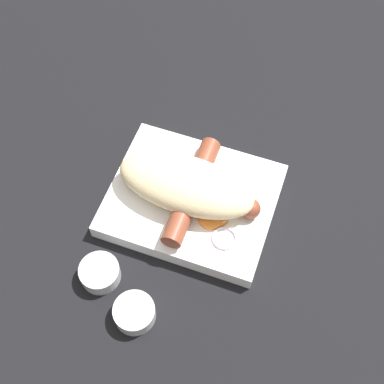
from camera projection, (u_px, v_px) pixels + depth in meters
ground_plane at (192, 205)px, 0.72m from camera, size 3.00×3.00×0.00m
food_tray at (192, 200)px, 0.71m from camera, size 0.21×0.18×0.02m
bread_roll at (187, 183)px, 0.68m from camera, size 0.18×0.08×0.05m
sausage at (191, 193)px, 0.69m from camera, size 0.18×0.16×0.03m
pickled_veggies at (218, 222)px, 0.68m from camera, size 0.06×0.06×0.00m
condiment_cup_near at (100, 273)px, 0.66m from camera, size 0.05×0.05×0.02m
condiment_cup_far at (135, 313)px, 0.63m from camera, size 0.05×0.05×0.02m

